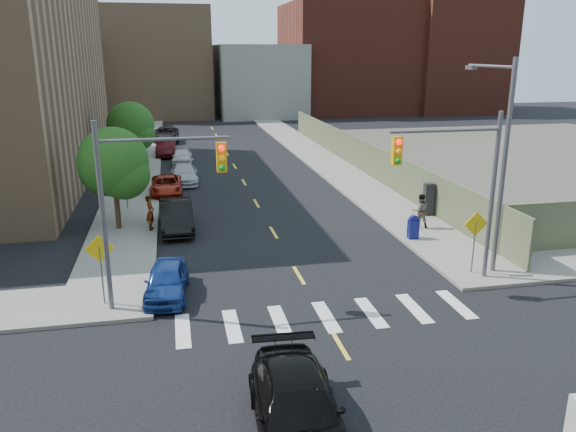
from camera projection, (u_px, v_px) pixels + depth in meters
name	position (u px, v px, depth m)	size (l,w,h in m)	color
ground	(360.00, 378.00, 16.45)	(160.00, 160.00, 0.00)	black
sidewalk_nw	(143.00, 150.00, 53.86)	(3.50, 73.00, 0.15)	gray
sidewalk_ne	(300.00, 144.00, 56.90)	(3.50, 73.00, 0.15)	gray
fence_north	(361.00, 156.00, 44.26)	(0.12, 44.00, 2.50)	#606748
gravel_lot	(549.00, 158.00, 50.09)	(36.00, 42.00, 0.06)	#595447
bg_bldg_west	(40.00, 75.00, 76.13)	(14.00, 18.00, 12.00)	#592319
bg_bldg_midwest	(160.00, 63.00, 80.72)	(14.00, 16.00, 15.00)	#8C6B4C
bg_bldg_center	(258.00, 80.00, 82.30)	(12.00, 16.00, 10.00)	gray
bg_bldg_east	(346.00, 59.00, 86.07)	(18.00, 18.00, 16.00)	#592319
bg_bldg_fareast	(449.00, 52.00, 87.05)	(14.00, 16.00, 18.00)	#592319
smokestack	(475.00, 18.00, 86.41)	(1.80, 1.80, 28.00)	#8C6B4C
signal_nw	(146.00, 190.00, 19.62)	(4.59, 0.30, 7.00)	#59595E
signal_ne	(460.00, 175.00, 21.97)	(4.59, 0.30, 7.00)	#59595E
streetlight_ne	(500.00, 152.00, 23.05)	(0.25, 3.70, 9.00)	#59595E
warn_sign_nw	(100.00, 257.00, 20.45)	(1.06, 0.06, 2.83)	#59595E
warn_sign_ne	(475.00, 231.00, 23.40)	(1.06, 0.06, 2.83)	#59595E
warn_sign_midwest	(125.00, 178.00, 33.13)	(1.06, 0.06, 2.83)	#59595E
tree_west_near	(114.00, 166.00, 28.95)	(3.66, 3.64, 5.52)	#332114
tree_west_far	(131.00, 128.00, 43.03)	(3.66, 3.64, 5.52)	#332114
parked_car_blue	(167.00, 281.00, 21.75)	(1.55, 3.86, 1.31)	navy
parked_car_black	(177.00, 216.00, 29.79)	(1.67, 4.78, 1.57)	black
parked_car_red	(166.00, 185.00, 37.30)	(2.05, 4.45, 1.24)	maroon
parked_car_silver	(184.00, 173.00, 40.55)	(1.91, 4.70, 1.37)	#ACAEB4
parked_car_white	(182.00, 156.00, 46.96)	(1.65, 4.10, 1.40)	silver
parked_car_maroon	(166.00, 147.00, 50.99)	(1.68, 4.81, 1.59)	#390B0F
parked_car_grey	(166.00, 134.00, 58.73)	(2.56, 5.55, 1.54)	black
black_sedan	(297.00, 410.00, 13.75)	(2.15, 5.29, 1.53)	black
mailbox	(413.00, 227.00, 28.06)	(0.50, 0.39, 1.21)	navy
payphone	(429.00, 199.00, 32.01)	(0.55, 0.45, 1.85)	black
pedestrian_west	(150.00, 213.00, 29.36)	(0.67, 0.44, 1.84)	gray
pedestrian_east	(420.00, 211.00, 29.73)	(0.89, 0.69, 1.83)	gray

